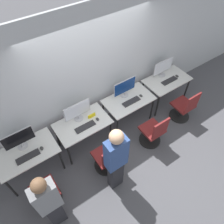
% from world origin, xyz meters
% --- Properties ---
extents(ground_plane, '(20.00, 20.00, 0.00)m').
position_xyz_m(ground_plane, '(0.00, 0.00, 0.00)').
color(ground_plane, '#4C4C51').
extents(wall_back, '(12.00, 0.05, 2.80)m').
position_xyz_m(wall_back, '(0.00, 0.78, 1.40)').
color(wall_back, '#B7BCC1').
rests_on(wall_back, ground_plane).
extents(desk_far_left, '(1.09, 0.66, 0.72)m').
position_xyz_m(desk_far_left, '(-1.75, 0.33, 0.64)').
color(desk_far_left, silver).
rests_on(desk_far_left, ground_plane).
extents(monitor_far_left, '(0.56, 0.19, 0.43)m').
position_xyz_m(monitor_far_left, '(-1.75, 0.49, 0.95)').
color(monitor_far_left, '#B2B2B7').
rests_on(monitor_far_left, desk_far_left).
extents(keyboard_far_left, '(0.42, 0.13, 0.02)m').
position_xyz_m(keyboard_far_left, '(-1.75, 0.22, 0.73)').
color(keyboard_far_left, '#262628').
rests_on(keyboard_far_left, desk_far_left).
extents(mouse_far_left, '(0.06, 0.09, 0.03)m').
position_xyz_m(mouse_far_left, '(-1.48, 0.24, 0.74)').
color(mouse_far_left, '#333333').
rests_on(mouse_far_left, desk_far_left).
extents(office_chair_far_left, '(0.48, 0.48, 0.88)m').
position_xyz_m(office_chair_far_left, '(-1.76, -0.41, 0.35)').
color(office_chair_far_left, black).
rests_on(office_chair_far_left, ground_plane).
extents(person_far_left, '(0.36, 0.21, 1.59)m').
position_xyz_m(person_far_left, '(-1.76, -0.78, 0.86)').
color(person_far_left, '#232328').
rests_on(person_far_left, ground_plane).
extents(desk_left, '(1.09, 0.66, 0.72)m').
position_xyz_m(desk_left, '(-0.58, 0.33, 0.64)').
color(desk_left, silver).
rests_on(desk_left, ground_plane).
extents(monitor_left, '(0.56, 0.19, 0.43)m').
position_xyz_m(monitor_left, '(-0.58, 0.48, 0.95)').
color(monitor_left, '#B2B2B7').
rests_on(monitor_left, desk_left).
extents(keyboard_left, '(0.42, 0.13, 0.02)m').
position_xyz_m(keyboard_left, '(-0.58, 0.22, 0.73)').
color(keyboard_left, '#262628').
rests_on(keyboard_left, desk_left).
extents(mouse_left, '(0.06, 0.09, 0.03)m').
position_xyz_m(mouse_left, '(-0.28, 0.24, 0.74)').
color(mouse_left, '#333333').
rests_on(mouse_left, desk_left).
extents(office_chair_left, '(0.48, 0.48, 0.88)m').
position_xyz_m(office_chair_left, '(-0.51, -0.43, 0.35)').
color(office_chair_left, black).
rests_on(office_chair_left, ground_plane).
extents(person_left, '(0.36, 0.22, 1.71)m').
position_xyz_m(person_left, '(-0.57, -0.80, 0.94)').
color(person_left, '#232328').
rests_on(person_left, ground_plane).
extents(desk_right, '(1.09, 0.66, 0.72)m').
position_xyz_m(desk_right, '(0.58, 0.33, 0.64)').
color(desk_right, silver).
rests_on(desk_right, ground_plane).
extents(monitor_right, '(0.56, 0.19, 0.43)m').
position_xyz_m(monitor_right, '(0.58, 0.49, 0.95)').
color(monitor_right, '#B2B2B7').
rests_on(monitor_right, desk_right).
extents(keyboard_right, '(0.42, 0.13, 0.02)m').
position_xyz_m(keyboard_right, '(0.58, 0.24, 0.73)').
color(keyboard_right, '#262628').
rests_on(keyboard_right, desk_right).
extents(mouse_right, '(0.06, 0.09, 0.03)m').
position_xyz_m(mouse_right, '(0.87, 0.25, 0.74)').
color(mouse_right, '#333333').
rests_on(mouse_right, desk_right).
extents(office_chair_right, '(0.48, 0.48, 0.88)m').
position_xyz_m(office_chair_right, '(0.65, -0.48, 0.35)').
color(office_chair_right, black).
rests_on(office_chair_right, ground_plane).
extents(desk_far_right, '(1.09, 0.66, 0.72)m').
position_xyz_m(desk_far_right, '(1.75, 0.33, 0.64)').
color(desk_far_right, silver).
rests_on(desk_far_right, ground_plane).
extents(monitor_far_right, '(0.56, 0.19, 0.43)m').
position_xyz_m(monitor_far_right, '(1.75, 0.53, 0.95)').
color(monitor_far_right, '#B2B2B7').
rests_on(monitor_far_right, desk_far_right).
extents(keyboard_far_right, '(0.42, 0.13, 0.02)m').
position_xyz_m(keyboard_far_right, '(1.75, 0.26, 0.73)').
color(keyboard_far_right, '#262628').
rests_on(keyboard_far_right, desk_far_right).
extents(mouse_far_right, '(0.06, 0.09, 0.03)m').
position_xyz_m(mouse_far_right, '(2.02, 0.28, 0.74)').
color(mouse_far_right, '#333333').
rests_on(mouse_far_right, desk_far_right).
extents(office_chair_far_right, '(0.48, 0.48, 0.88)m').
position_xyz_m(office_chair_far_right, '(1.72, -0.36, 0.35)').
color(office_chair_far_right, black).
rests_on(office_chair_far_right, ground_plane).
extents(placard_left, '(0.16, 0.03, 0.08)m').
position_xyz_m(placard_left, '(-0.34, 0.36, 0.76)').
color(placard_left, yellow).
rests_on(placard_left, desk_left).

